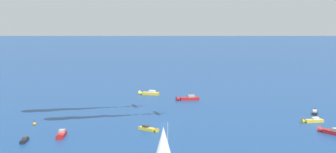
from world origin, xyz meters
TOP-DOWN VIEW (x-y plane):
  - ground_plane at (0.00, 0.00)m, footprint 2000.00×2000.00m
  - motorboat_near_centre at (4.31, -8.78)m, footprint 7.14×3.62m
  - sailboat_far_port at (35.27, -25.82)m, footprint 6.04×8.20m
  - motorboat_far_stbd at (-5.25, -44.52)m, footprint 5.70×4.37m
  - motorboat_inshore at (18.16, 54.63)m, footprint 5.49×6.81m
  - motorboat_offshore at (39.99, 32.63)m, footprint 8.75×2.31m
  - motorboat_trailing at (-53.95, 30.30)m, footprint 9.09×7.56m
  - motorboat_ahead at (-4.43, -33.83)m, footprint 7.85×6.18m
  - motorboat_mid_cluster at (-32.02, 35.09)m, footprint 6.58×9.91m
  - motorboat_outer_ring_a at (26.59, 41.18)m, footprint 5.02×7.56m
  - marker_buoy at (-24.15, -34.33)m, footprint 1.10×1.10m

SIDE VIEW (x-z plane):
  - ground_plane at x=0.00m, z-range 0.00..0.00m
  - marker_buoy at x=-24.15m, z-range -0.66..1.44m
  - motorboat_far_stbd at x=-5.25m, z-range -0.39..1.30m
  - motorboat_near_centre at x=4.31m, z-range -0.46..1.54m
  - motorboat_inshore at x=18.16m, z-range -0.47..1.57m
  - motorboat_outer_ring_a at x=26.59m, z-range -0.50..1.67m
  - motorboat_ahead at x=-4.43m, z-range -0.54..1.80m
  - motorboat_offshore at x=39.99m, z-range -0.58..1.95m
  - motorboat_trailing at x=-53.95m, z-range -0.63..2.12m
  - motorboat_mid_cluster at x=-32.02m, z-range -0.66..2.19m
  - sailboat_far_port at x=35.27m, z-range -0.45..9.96m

